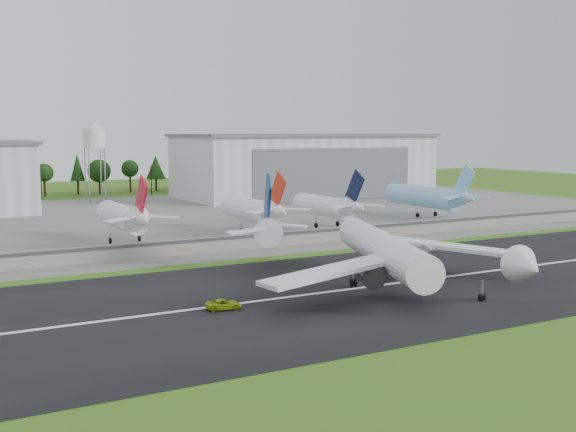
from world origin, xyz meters
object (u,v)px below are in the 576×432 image
parked_jet_red_a (126,217)px  parked_jet_red_b (256,210)px  ground_vehicle (224,304)px  parked_jet_skyblue (430,197)px  main_airliner (385,258)px  parked_jet_navy (330,206)px

parked_jet_red_a → parked_jet_red_b: 33.89m
ground_vehicle → parked_jet_red_b: parked_jet_red_b is taller
parked_jet_red_a → parked_jet_skyblue: parked_jet_skyblue is taller
parked_jet_red_b → parked_jet_skyblue: size_ratio=0.84×
parked_jet_red_a → parked_jet_skyblue: (95.86, 5.03, 0.19)m
main_airliner → ground_vehicle: main_airliner is taller
main_airliner → parked_jet_navy: bearing=-94.2°
main_airliner → parked_jet_skyblue: 101.31m
main_airliner → ground_vehicle: bearing=24.5°
ground_vehicle → parked_jet_red_a: 69.21m
ground_vehicle → parked_jet_red_a: parked_jet_red_a is taller
parked_jet_navy → parked_jet_skyblue: parked_jet_skyblue is taller
parked_jet_red_a → parked_jet_navy: bearing=-0.0°
parked_jet_red_b → parked_jet_navy: parked_jet_red_b is taller
parked_jet_navy → main_airliner: bearing=-115.4°
parked_jet_red_b → parked_jet_navy: size_ratio=1.00×
parked_jet_red_b → parked_jet_red_a: bearing=180.0°
ground_vehicle → parked_jet_navy: bearing=-32.8°
parked_jet_red_a → parked_jet_navy: size_ratio=1.00×
parked_jet_red_b → parked_jet_navy: bearing=-0.1°
parked_jet_skyblue → ground_vehicle: bearing=-144.2°
main_airliner → ground_vehicle: (-30.83, -1.73, -4.05)m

